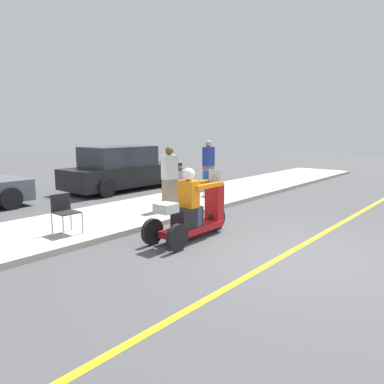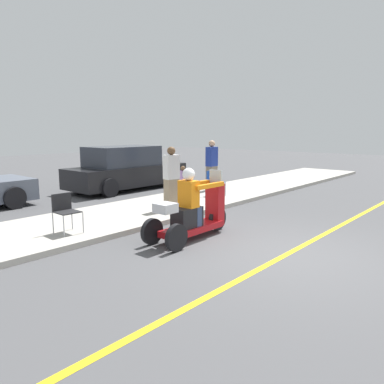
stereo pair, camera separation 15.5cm
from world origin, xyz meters
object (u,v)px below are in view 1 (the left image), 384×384
object	(u,v)px
spectator_by_tree	(208,166)
folding_chair_set_back	(64,209)
spectator_with_child	(170,179)
spectator_mid_group	(181,184)
motorcycle_trike	(193,213)
folding_chair_curbside	(211,180)
parked_car_lot_far	(122,169)

from	to	relation	value
spectator_by_tree	folding_chair_set_back	world-z (taller)	spectator_by_tree
spectator_with_child	folding_chair_set_back	size ratio (longest dim) A/B	2.07
folding_chair_set_back	spectator_mid_group	bearing A→B (deg)	6.22
spectator_mid_group	spectator_with_child	distance (m)	1.16
motorcycle_trike	folding_chair_curbside	xyz separation A→B (m)	(3.85, 2.41, 0.09)
folding_chair_curbside	folding_chair_set_back	size ratio (longest dim) A/B	1.00
motorcycle_trike	folding_chair_set_back	size ratio (longest dim) A/B	2.73
motorcycle_trike	parked_car_lot_far	xyz separation A→B (m)	(3.29, 6.18, 0.23)
folding_chair_curbside	folding_chair_set_back	xyz separation A→B (m)	(-5.57, -0.36, 0.00)
motorcycle_trike	spectator_mid_group	size ratio (longest dim) A/B	2.09
motorcycle_trike	spectator_by_tree	bearing A→B (deg)	33.95
spectator_by_tree	folding_chair_curbside	distance (m)	1.23
motorcycle_trike	parked_car_lot_far	world-z (taller)	parked_car_lot_far
folding_chair_curbside	spectator_mid_group	bearing A→B (deg)	176.04
folding_chair_curbside	motorcycle_trike	bearing A→B (deg)	-147.90
spectator_mid_group	folding_chair_curbside	world-z (taller)	spectator_mid_group
motorcycle_trike	folding_chair_set_back	bearing A→B (deg)	130.01
motorcycle_trike	folding_chair_curbside	size ratio (longest dim) A/B	2.73
spectator_by_tree	parked_car_lot_far	world-z (taller)	spectator_by_tree
motorcycle_trike	spectator_mid_group	xyz separation A→B (m)	(2.46, 2.51, 0.10)
spectator_by_tree	motorcycle_trike	bearing A→B (deg)	-146.05
motorcycle_trike	parked_car_lot_far	bearing A→B (deg)	62.01
spectator_by_tree	parked_car_lot_far	size ratio (longest dim) A/B	0.37
folding_chair_curbside	folding_chair_set_back	bearing A→B (deg)	-176.31
folding_chair_set_back	spectator_with_child	bearing A→B (deg)	-0.68
spectator_mid_group	spectator_with_child	xyz separation A→B (m)	(-1.00, -0.49, 0.30)
spectator_by_tree	parked_car_lot_far	xyz separation A→B (m)	(-1.45, 2.99, -0.20)
motorcycle_trike	folding_chair_curbside	bearing A→B (deg)	32.10
spectator_mid_group	spectator_by_tree	xyz separation A→B (m)	(2.28, 0.68, 0.34)
motorcycle_trike	folding_chair_set_back	world-z (taller)	motorcycle_trike
folding_chair_curbside	folding_chair_set_back	world-z (taller)	same
folding_chair_set_back	parked_car_lot_far	xyz separation A→B (m)	(5.01, 4.13, 0.14)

